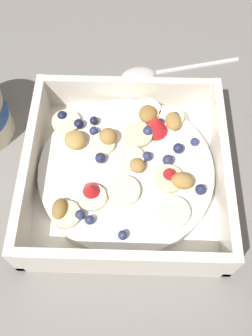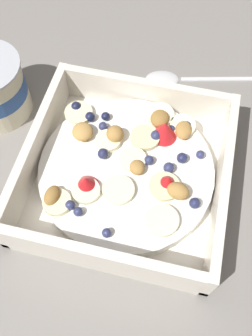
% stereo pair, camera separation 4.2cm
% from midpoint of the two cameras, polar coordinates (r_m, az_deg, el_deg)
% --- Properties ---
extents(ground_plane, '(2.40, 2.40, 0.00)m').
position_cam_midpoint_polar(ground_plane, '(0.45, -1.05, -2.06)').
color(ground_plane, gray).
extents(fruit_bowl, '(0.23, 0.23, 0.06)m').
position_cam_midpoint_polar(fruit_bowl, '(0.43, -2.71, -0.72)').
color(fruit_bowl, white).
rests_on(fruit_bowl, ground).
extents(spoon, '(0.06, 0.17, 0.01)m').
position_cam_midpoint_polar(spoon, '(0.55, 2.75, 14.70)').
color(spoon, silver).
rests_on(spoon, ground).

